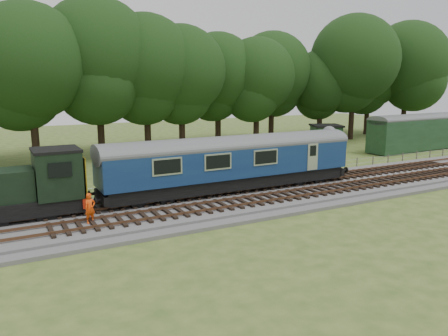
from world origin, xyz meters
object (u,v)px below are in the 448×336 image
dmu_railcar (232,158)px  shunter_loco (4,191)px  parked_coach (423,130)px  worker (90,208)px

dmu_railcar → shunter_loco: dmu_railcar is taller
parked_coach → shunter_loco: bearing=-172.2°
dmu_railcar → shunter_loco: size_ratio=2.02×
worker → dmu_railcar: bearing=-2.5°
dmu_railcar → parked_coach: bearing=15.0°
dmu_railcar → shunter_loco: (-13.93, 0.00, -0.63)m
worker → parked_coach: size_ratio=0.10×
shunter_loco → dmu_railcar: bearing=-0.0°
shunter_loco → parked_coach: parked_coach is taller
shunter_loco → parked_coach: (43.76, 8.00, 0.32)m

